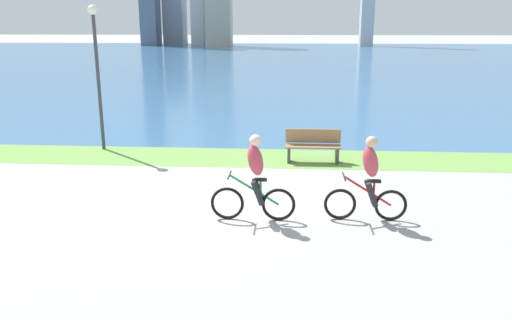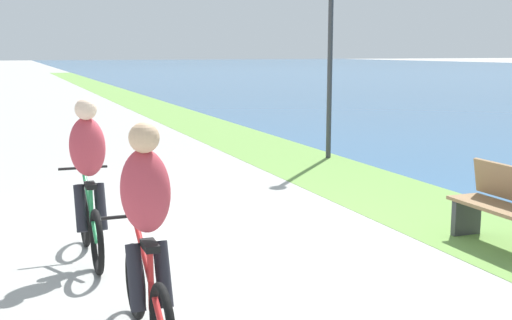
% 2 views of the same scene
% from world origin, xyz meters
% --- Properties ---
extents(ground_plane, '(300.00, 300.00, 0.00)m').
position_xyz_m(ground_plane, '(0.00, 0.00, 0.00)').
color(ground_plane, '#9E9E99').
extents(grass_strip_bayside, '(120.00, 2.07, 0.01)m').
position_xyz_m(grass_strip_bayside, '(0.00, 3.22, 0.00)').
color(grass_strip_bayside, '#6B9947').
rests_on(grass_strip_bayside, ground).
extents(bay_water_surface, '(300.00, 80.17, 0.00)m').
position_xyz_m(bay_water_surface, '(0.00, 44.34, 0.00)').
color(bay_water_surface, '#386693').
rests_on(bay_water_surface, ground).
extents(cyclist_lead, '(1.63, 0.52, 1.69)m').
position_xyz_m(cyclist_lead, '(0.77, -1.40, 0.84)').
color(cyclist_lead, black).
rests_on(cyclist_lead, ground).
extents(cyclist_trailing, '(1.58, 0.52, 1.66)m').
position_xyz_m(cyclist_trailing, '(2.92, -1.25, 0.83)').
color(cyclist_trailing, black).
rests_on(cyclist_trailing, ground).
extents(bench_near_path, '(1.50, 0.47, 0.90)m').
position_xyz_m(bench_near_path, '(2.05, 2.91, 0.45)').
color(bench_near_path, olive).
rests_on(bench_near_path, ground).
extents(lamppost_tall, '(0.28, 0.28, 4.17)m').
position_xyz_m(lamppost_tall, '(-4.19, 3.94, 2.71)').
color(lamppost_tall, '#38383D').
rests_on(lamppost_tall, ground).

